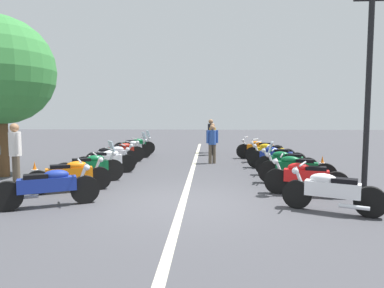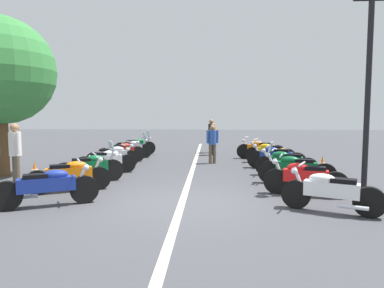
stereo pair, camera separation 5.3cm
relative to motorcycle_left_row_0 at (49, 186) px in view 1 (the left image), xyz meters
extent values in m
plane|color=#424247|center=(0.44, -2.87, -0.45)|extent=(80.00, 80.00, 0.00)
cube|color=beige|center=(5.41, -2.87, -0.45)|extent=(21.90, 0.16, 0.01)
cylinder|color=black|center=(0.34, -0.67, -0.14)|extent=(0.41, 0.62, 0.63)
cylinder|color=black|center=(-0.36, 0.71, -0.14)|extent=(0.41, 0.62, 0.63)
cube|color=navy|center=(-0.01, 0.02, 0.04)|extent=(0.78, 1.18, 0.30)
ellipsoid|color=navy|center=(0.07, -0.14, 0.24)|extent=(0.47, 0.58, 0.22)
cube|color=black|center=(-0.11, 0.21, 0.22)|extent=(0.45, 0.55, 0.12)
cylinder|color=silver|center=(0.31, -0.62, 0.16)|extent=(0.19, 0.29, 0.58)
cylinder|color=silver|center=(0.29, -0.58, 0.52)|extent=(0.57, 0.32, 0.04)
sphere|color=silver|center=(0.36, -0.72, 0.36)|extent=(0.14, 0.14, 0.14)
cylinder|color=silver|center=(-0.06, 0.51, -0.23)|extent=(0.32, 0.53, 0.08)
cylinder|color=black|center=(1.73, -0.54, -0.15)|extent=(0.40, 0.61, 0.61)
cylinder|color=black|center=(1.07, 0.80, -0.15)|extent=(0.40, 0.61, 0.61)
cube|color=orange|center=(1.40, 0.13, 0.03)|extent=(0.75, 1.14, 0.30)
ellipsoid|color=orange|center=(1.48, -0.03, 0.23)|extent=(0.46, 0.58, 0.22)
cube|color=black|center=(1.31, 0.33, 0.21)|extent=(0.45, 0.55, 0.12)
cylinder|color=silver|center=(1.71, -0.49, 0.15)|extent=(0.19, 0.29, 0.58)
cylinder|color=silver|center=(1.69, -0.45, 0.51)|extent=(0.57, 0.31, 0.04)
sphere|color=silver|center=(1.76, -0.58, 0.35)|extent=(0.14, 0.14, 0.14)
cylinder|color=silver|center=(1.37, 0.61, -0.24)|extent=(0.32, 0.53, 0.08)
cylinder|color=black|center=(2.95, -0.55, -0.13)|extent=(0.48, 0.62, 0.65)
cylinder|color=black|center=(2.19, 0.60, -0.13)|extent=(0.48, 0.62, 0.65)
cube|color=#0C592D|center=(2.57, 0.02, 0.05)|extent=(0.81, 1.03, 0.30)
ellipsoid|color=#0C592D|center=(2.67, -0.13, 0.25)|extent=(0.50, 0.58, 0.22)
cube|color=black|center=(2.45, 0.21, 0.23)|extent=(0.48, 0.54, 0.12)
cylinder|color=silver|center=(2.92, -0.50, 0.17)|extent=(0.22, 0.28, 0.58)
cylinder|color=silver|center=(2.90, -0.47, 0.53)|extent=(0.54, 0.38, 0.04)
sphere|color=silver|center=(2.98, -0.59, 0.37)|extent=(0.14, 0.14, 0.14)
cylinder|color=silver|center=(2.49, 0.47, -0.23)|extent=(0.37, 0.50, 0.08)
cube|color=silver|center=(2.94, -0.53, 0.60)|extent=(0.37, 0.30, 0.32)
cylinder|color=black|center=(4.43, -0.61, -0.14)|extent=(0.39, 0.63, 0.63)
cylinder|color=black|center=(3.83, 0.66, -0.14)|extent=(0.39, 0.63, 0.63)
cube|color=white|center=(4.13, 0.03, 0.04)|extent=(0.71, 1.09, 0.30)
ellipsoid|color=white|center=(4.20, -0.14, 0.24)|extent=(0.46, 0.58, 0.22)
cube|color=black|center=(4.03, 0.23, 0.22)|extent=(0.44, 0.55, 0.12)
cylinder|color=silver|center=(4.40, -0.56, 0.16)|extent=(0.19, 0.29, 0.58)
cylinder|color=silver|center=(4.38, -0.52, 0.52)|extent=(0.58, 0.30, 0.04)
sphere|color=silver|center=(4.45, -0.66, 0.36)|extent=(0.14, 0.14, 0.14)
cylinder|color=silver|center=(4.11, 0.49, -0.23)|extent=(0.31, 0.53, 0.08)
cylinder|color=black|center=(5.81, -0.42, -0.14)|extent=(0.45, 0.62, 0.64)
cylinder|color=black|center=(5.10, 0.76, -0.14)|extent=(0.45, 0.62, 0.64)
cube|color=silver|center=(5.45, 0.17, 0.04)|extent=(0.78, 1.04, 0.30)
ellipsoid|color=silver|center=(5.54, 0.02, 0.24)|extent=(0.49, 0.58, 0.22)
cube|color=black|center=(5.34, 0.36, 0.22)|extent=(0.47, 0.55, 0.12)
cylinder|color=silver|center=(5.78, -0.37, 0.16)|extent=(0.21, 0.28, 0.58)
cylinder|color=silver|center=(5.76, -0.33, 0.52)|extent=(0.55, 0.35, 0.04)
sphere|color=silver|center=(5.83, -0.46, 0.36)|extent=(0.14, 0.14, 0.14)
cylinder|color=silver|center=(5.39, 0.62, -0.23)|extent=(0.35, 0.51, 0.08)
cylinder|color=black|center=(7.16, -0.39, -0.12)|extent=(0.48, 0.64, 0.67)
cylinder|color=black|center=(6.41, 0.77, -0.12)|extent=(0.48, 0.64, 0.67)
cube|color=maroon|center=(6.78, 0.19, 0.06)|extent=(0.81, 1.03, 0.30)
ellipsoid|color=maroon|center=(6.88, 0.04, 0.26)|extent=(0.50, 0.58, 0.22)
cube|color=black|center=(6.66, 0.38, 0.24)|extent=(0.48, 0.54, 0.12)
cylinder|color=silver|center=(7.13, -0.34, 0.18)|extent=(0.22, 0.28, 0.58)
cylinder|color=silver|center=(7.10, -0.30, 0.54)|extent=(0.54, 0.37, 0.04)
sphere|color=silver|center=(7.18, -0.43, 0.38)|extent=(0.14, 0.14, 0.14)
cylinder|color=silver|center=(6.71, 0.64, -0.22)|extent=(0.37, 0.51, 0.08)
cylinder|color=black|center=(8.49, -0.47, -0.13)|extent=(0.44, 0.64, 0.65)
cylinder|color=black|center=(7.84, 0.72, -0.13)|extent=(0.44, 0.64, 0.65)
cube|color=silver|center=(8.16, 0.12, 0.05)|extent=(0.74, 1.04, 0.30)
ellipsoid|color=silver|center=(8.25, -0.03, 0.25)|extent=(0.48, 0.58, 0.22)
cube|color=black|center=(8.06, 0.32, 0.23)|extent=(0.46, 0.55, 0.12)
cylinder|color=silver|center=(8.46, -0.42, 0.17)|extent=(0.20, 0.29, 0.58)
cylinder|color=silver|center=(8.44, -0.38, 0.53)|extent=(0.56, 0.33, 0.04)
sphere|color=silver|center=(8.52, -0.52, 0.37)|extent=(0.14, 0.14, 0.14)
cylinder|color=silver|center=(8.13, 0.57, -0.23)|extent=(0.34, 0.52, 0.08)
cube|color=silver|center=(8.48, -0.45, 0.60)|extent=(0.37, 0.28, 0.32)
cylinder|color=black|center=(9.97, -0.39, -0.13)|extent=(0.43, 0.65, 0.66)
cylinder|color=black|center=(9.29, 0.89, -0.13)|extent=(0.43, 0.65, 0.66)
cube|color=#0C592D|center=(9.63, 0.25, 0.05)|extent=(0.77, 1.11, 0.30)
ellipsoid|color=#0C592D|center=(9.71, 0.09, 0.25)|extent=(0.47, 0.58, 0.22)
cube|color=black|center=(9.52, 0.44, 0.23)|extent=(0.45, 0.55, 0.12)
cylinder|color=silver|center=(9.94, -0.34, 0.17)|extent=(0.20, 0.29, 0.58)
cylinder|color=silver|center=(9.92, -0.31, 0.53)|extent=(0.57, 0.33, 0.04)
sphere|color=silver|center=(9.99, -0.44, 0.37)|extent=(0.14, 0.14, 0.14)
cylinder|color=silver|center=(9.58, 0.72, -0.22)|extent=(0.33, 0.52, 0.08)
cube|color=silver|center=(9.96, -0.38, 0.60)|extent=(0.37, 0.28, 0.32)
cylinder|color=black|center=(0.16, -5.34, -0.15)|extent=(0.39, 0.61, 0.61)
cylinder|color=black|center=(-0.44, -6.59, -0.15)|extent=(0.39, 0.61, 0.61)
cube|color=white|center=(-0.14, -5.97, 0.03)|extent=(0.71, 1.07, 0.30)
ellipsoid|color=white|center=(-0.06, -5.81, 0.23)|extent=(0.46, 0.58, 0.22)
cube|color=black|center=(-0.23, -6.17, 0.21)|extent=(0.44, 0.55, 0.12)
cylinder|color=silver|center=(0.13, -5.40, 0.15)|extent=(0.19, 0.29, 0.58)
cylinder|color=silver|center=(0.12, -5.43, 0.51)|extent=(0.58, 0.30, 0.04)
sphere|color=silver|center=(0.18, -5.30, 0.35)|extent=(0.14, 0.14, 0.14)
cylinder|color=silver|center=(-0.48, -6.27, -0.24)|extent=(0.31, 0.53, 0.08)
cylinder|color=black|center=(1.51, -5.19, -0.14)|extent=(0.31, 0.65, 0.64)
cylinder|color=black|center=(1.13, -6.53, -0.14)|extent=(0.31, 0.65, 0.64)
cube|color=red|center=(1.32, -5.86, 0.04)|extent=(0.56, 1.09, 0.30)
ellipsoid|color=red|center=(1.37, -5.69, 0.24)|extent=(0.39, 0.57, 0.22)
cube|color=black|center=(1.26, -6.07, 0.22)|extent=(0.38, 0.53, 0.12)
cylinder|color=silver|center=(1.49, -5.25, 0.16)|extent=(0.15, 0.30, 0.58)
cylinder|color=silver|center=(1.48, -5.29, 0.52)|extent=(0.61, 0.21, 0.04)
sphere|color=silver|center=(1.52, -5.15, 0.36)|extent=(0.14, 0.14, 0.14)
cylinder|color=silver|center=(1.03, -6.21, -0.23)|extent=(0.23, 0.55, 0.08)
cylinder|color=black|center=(2.86, -5.25, -0.13)|extent=(0.33, 0.67, 0.66)
cylinder|color=black|center=(2.40, -6.70, -0.13)|extent=(0.33, 0.67, 0.66)
cube|color=#0C592D|center=(2.63, -5.97, 0.05)|extent=(0.62, 1.19, 0.30)
ellipsoid|color=#0C592D|center=(2.69, -5.80, 0.25)|extent=(0.41, 0.57, 0.22)
cube|color=black|center=(2.57, -6.18, 0.23)|extent=(0.39, 0.54, 0.12)
cylinder|color=silver|center=(2.84, -5.31, 0.17)|extent=(0.15, 0.30, 0.58)
cylinder|color=silver|center=(2.83, -5.34, 0.53)|extent=(0.60, 0.23, 0.04)
sphere|color=silver|center=(2.88, -5.20, 0.37)|extent=(0.14, 0.14, 0.14)
cylinder|color=silver|center=(2.32, -6.35, -0.22)|extent=(0.24, 0.55, 0.08)
cube|color=silver|center=(2.86, -5.27, 0.60)|extent=(0.38, 0.22, 0.32)
cylinder|color=black|center=(4.17, -5.33, -0.13)|extent=(0.32, 0.66, 0.64)
cylinder|color=black|center=(3.77, -6.63, -0.13)|extent=(0.32, 0.66, 0.64)
cube|color=#0C592D|center=(3.97, -5.98, 0.05)|extent=(0.57, 1.07, 0.30)
ellipsoid|color=#0C592D|center=(4.02, -5.81, 0.25)|extent=(0.40, 0.57, 0.22)
cube|color=black|center=(3.90, -6.19, 0.23)|extent=(0.39, 0.53, 0.12)
cylinder|color=silver|center=(4.15, -5.39, 0.17)|extent=(0.15, 0.30, 0.58)
cylinder|color=silver|center=(4.14, -5.43, 0.53)|extent=(0.60, 0.22, 0.04)
sphere|color=silver|center=(4.18, -5.28, 0.37)|extent=(0.14, 0.14, 0.14)
cylinder|color=silver|center=(3.68, -6.32, -0.23)|extent=(0.24, 0.55, 0.08)
cylinder|color=black|center=(5.73, -5.25, -0.12)|extent=(0.42, 0.66, 0.66)
cylinder|color=black|center=(5.06, -6.62, -0.12)|extent=(0.42, 0.66, 0.66)
cube|color=navy|center=(5.40, -5.94, 0.06)|extent=(0.76, 1.16, 0.30)
ellipsoid|color=navy|center=(5.48, -5.78, 0.26)|extent=(0.46, 0.58, 0.22)
cube|color=black|center=(5.30, -6.14, 0.24)|extent=(0.44, 0.55, 0.12)
cylinder|color=silver|center=(5.71, -5.31, 0.18)|extent=(0.19, 0.29, 0.58)
cylinder|color=silver|center=(5.69, -5.34, 0.54)|extent=(0.57, 0.31, 0.04)
sphere|color=silver|center=(5.76, -5.21, 0.38)|extent=(0.14, 0.14, 0.14)
cylinder|color=silver|center=(5.04, -6.27, -0.22)|extent=(0.31, 0.53, 0.08)
cylinder|color=black|center=(7.23, -5.34, -0.13)|extent=(0.43, 0.64, 0.65)
cylinder|color=black|center=(6.55, -6.64, -0.13)|extent=(0.43, 0.64, 0.65)
cube|color=#EAB214|center=(6.89, -5.99, 0.05)|extent=(0.76, 1.12, 0.30)
ellipsoid|color=#EAB214|center=(6.98, -5.83, 0.25)|extent=(0.47, 0.58, 0.22)
cube|color=black|center=(6.79, -6.18, 0.23)|extent=(0.45, 0.55, 0.12)
cylinder|color=silver|center=(7.20, -5.39, 0.17)|extent=(0.20, 0.29, 0.58)
cylinder|color=silver|center=(7.19, -5.43, 0.53)|extent=(0.57, 0.32, 0.04)
sphere|color=silver|center=(7.25, -5.29, 0.37)|extent=(0.14, 0.14, 0.14)
cylinder|color=silver|center=(6.53, -6.29, -0.23)|extent=(0.33, 0.52, 0.08)
cylinder|color=black|center=(8.50, -5.09, -0.12)|extent=(0.37, 0.68, 0.67)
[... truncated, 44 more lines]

